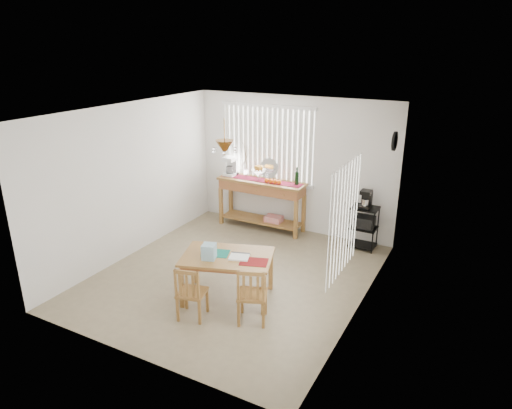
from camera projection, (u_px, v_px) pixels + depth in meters
The scene contains 10 objects.
ground at pixel (234, 276), 7.26m from camera, with size 4.00×4.50×0.01m, color gray.
room_shell at pixel (233, 173), 6.70m from camera, with size 4.20×4.70×2.70m.
sideboard at pixel (262, 192), 8.89m from camera, with size 1.75×0.49×0.99m.
sideboard_items at pixel (250, 171), 8.89m from camera, with size 1.67×0.42×0.76m.
wire_cart at pixel (364, 224), 8.10m from camera, with size 0.46×0.37×0.78m.
cart_items at pixel (366, 199), 7.95m from camera, with size 0.18×0.22×0.32m.
dining_table at pixel (227, 260), 6.45m from camera, with size 1.45×1.17×0.67m.
table_items at pixel (217, 253), 6.32m from camera, with size 1.06×0.50×0.22m.
chair_left at pixel (191, 293), 6.03m from camera, with size 0.44×0.44×0.77m.
chair_right at pixel (252, 295), 5.94m from camera, with size 0.49×0.49×0.82m.
Camera 1 is at (3.34, -5.53, 3.52)m, focal length 32.00 mm.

